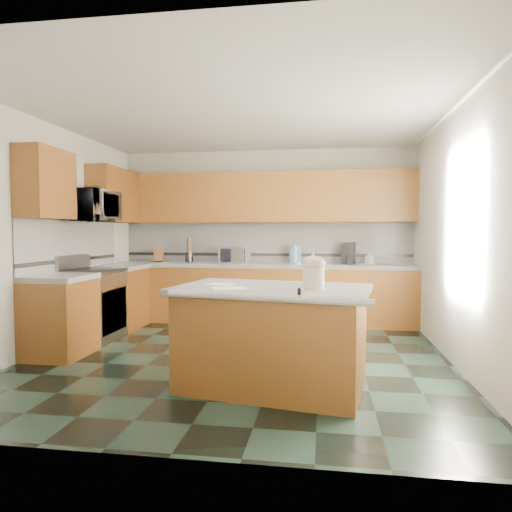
# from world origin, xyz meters

# --- Properties ---
(floor) EXTENTS (4.60, 4.60, 0.00)m
(floor) POSITION_xyz_m (0.00, 0.00, 0.00)
(floor) COLOR black
(floor) RESTS_ON ground
(ceiling) EXTENTS (4.60, 4.60, 0.00)m
(ceiling) POSITION_xyz_m (0.00, 0.00, 2.70)
(ceiling) COLOR white
(ceiling) RESTS_ON ground
(wall_back) EXTENTS (4.60, 0.04, 2.70)m
(wall_back) POSITION_xyz_m (0.00, 2.32, 1.35)
(wall_back) COLOR silver
(wall_back) RESTS_ON ground
(wall_front) EXTENTS (4.60, 0.04, 2.70)m
(wall_front) POSITION_xyz_m (0.00, -2.32, 1.35)
(wall_front) COLOR silver
(wall_front) RESTS_ON ground
(wall_left) EXTENTS (0.04, 4.60, 2.70)m
(wall_left) POSITION_xyz_m (-2.32, 0.00, 1.35)
(wall_left) COLOR silver
(wall_left) RESTS_ON ground
(wall_right) EXTENTS (0.04, 4.60, 2.70)m
(wall_right) POSITION_xyz_m (2.32, 0.00, 1.35)
(wall_right) COLOR silver
(wall_right) RESTS_ON ground
(back_base_cab) EXTENTS (4.60, 0.60, 0.86)m
(back_base_cab) POSITION_xyz_m (0.00, 2.00, 0.43)
(back_base_cab) COLOR #3B1E09
(back_base_cab) RESTS_ON ground
(back_countertop) EXTENTS (4.60, 0.64, 0.06)m
(back_countertop) POSITION_xyz_m (0.00, 2.00, 0.89)
(back_countertop) COLOR white
(back_countertop) RESTS_ON back_base_cab
(back_upper_cab) EXTENTS (4.60, 0.33, 0.78)m
(back_upper_cab) POSITION_xyz_m (0.00, 2.13, 1.94)
(back_upper_cab) COLOR #3B1E09
(back_upper_cab) RESTS_ON wall_back
(back_backsplash) EXTENTS (4.60, 0.02, 0.63)m
(back_backsplash) POSITION_xyz_m (0.00, 2.29, 1.24)
(back_backsplash) COLOR silver
(back_backsplash) RESTS_ON back_countertop
(back_accent_band) EXTENTS (4.60, 0.01, 0.05)m
(back_accent_band) POSITION_xyz_m (0.00, 2.28, 1.04)
(back_accent_band) COLOR black
(back_accent_band) RESTS_ON back_countertop
(left_base_cab_rear) EXTENTS (0.60, 0.82, 0.86)m
(left_base_cab_rear) POSITION_xyz_m (-2.00, 1.29, 0.43)
(left_base_cab_rear) COLOR #3B1E09
(left_base_cab_rear) RESTS_ON ground
(left_counter_rear) EXTENTS (0.64, 0.82, 0.06)m
(left_counter_rear) POSITION_xyz_m (-2.00, 1.29, 0.89)
(left_counter_rear) COLOR white
(left_counter_rear) RESTS_ON left_base_cab_rear
(left_base_cab_front) EXTENTS (0.60, 0.72, 0.86)m
(left_base_cab_front) POSITION_xyz_m (-2.00, -0.24, 0.43)
(left_base_cab_front) COLOR #3B1E09
(left_base_cab_front) RESTS_ON ground
(left_counter_front) EXTENTS (0.64, 0.72, 0.06)m
(left_counter_front) POSITION_xyz_m (-2.00, -0.24, 0.89)
(left_counter_front) COLOR white
(left_counter_front) RESTS_ON left_base_cab_front
(left_backsplash) EXTENTS (0.02, 2.30, 0.63)m
(left_backsplash) POSITION_xyz_m (-2.29, 0.55, 1.24)
(left_backsplash) COLOR silver
(left_backsplash) RESTS_ON wall_left
(left_accent_band) EXTENTS (0.01, 2.30, 0.05)m
(left_accent_band) POSITION_xyz_m (-2.28, 0.55, 1.04)
(left_accent_band) COLOR black
(left_accent_band) RESTS_ON wall_left
(left_upper_cab_rear) EXTENTS (0.33, 1.09, 0.78)m
(left_upper_cab_rear) POSITION_xyz_m (-2.13, 1.42, 1.94)
(left_upper_cab_rear) COLOR #3B1E09
(left_upper_cab_rear) RESTS_ON wall_left
(left_upper_cab_front) EXTENTS (0.33, 0.72, 0.78)m
(left_upper_cab_front) POSITION_xyz_m (-2.13, -0.24, 1.94)
(left_upper_cab_front) COLOR #3B1E09
(left_upper_cab_front) RESTS_ON wall_left
(range_body) EXTENTS (0.60, 0.76, 0.88)m
(range_body) POSITION_xyz_m (-2.00, 0.50, 0.44)
(range_body) COLOR #B7B7BC
(range_body) RESTS_ON ground
(range_oven_door) EXTENTS (0.02, 0.68, 0.55)m
(range_oven_door) POSITION_xyz_m (-1.71, 0.50, 0.40)
(range_oven_door) COLOR black
(range_oven_door) RESTS_ON range_body
(range_cooktop) EXTENTS (0.62, 0.78, 0.04)m
(range_cooktop) POSITION_xyz_m (-2.00, 0.50, 0.90)
(range_cooktop) COLOR black
(range_cooktop) RESTS_ON range_body
(range_handle) EXTENTS (0.02, 0.66, 0.02)m
(range_handle) POSITION_xyz_m (-1.68, 0.50, 0.78)
(range_handle) COLOR #B7B7BC
(range_handle) RESTS_ON range_body
(range_backguard) EXTENTS (0.06, 0.76, 0.18)m
(range_backguard) POSITION_xyz_m (-2.26, 0.50, 1.02)
(range_backguard) COLOR #B7B7BC
(range_backguard) RESTS_ON range_body
(microwave) EXTENTS (0.50, 0.73, 0.41)m
(microwave) POSITION_xyz_m (-2.00, 0.50, 1.73)
(microwave) COLOR #B7B7BC
(microwave) RESTS_ON wall_left
(island_base) EXTENTS (1.70, 1.15, 0.86)m
(island_base) POSITION_xyz_m (0.49, -0.95, 0.43)
(island_base) COLOR #3B1E09
(island_base) RESTS_ON ground
(island_top) EXTENTS (1.82, 1.27, 0.06)m
(island_top) POSITION_xyz_m (0.49, -0.95, 0.89)
(island_top) COLOR white
(island_top) RESTS_ON island_base
(island_bullnose) EXTENTS (1.66, 0.34, 0.06)m
(island_bullnose) POSITION_xyz_m (0.49, -1.44, 0.89)
(island_bullnose) COLOR white
(island_bullnose) RESTS_ON island_base
(treat_jar) EXTENTS (0.19, 0.19, 0.19)m
(treat_jar) POSITION_xyz_m (0.86, -1.13, 1.02)
(treat_jar) COLOR silver
(treat_jar) RESTS_ON island_top
(treat_jar_lid) EXTENTS (0.20, 0.20, 0.13)m
(treat_jar_lid) POSITION_xyz_m (0.86, -1.13, 1.14)
(treat_jar_lid) COLOR #DDA4B0
(treat_jar_lid) RESTS_ON treat_jar
(treat_jar_knob) EXTENTS (0.06, 0.02, 0.02)m
(treat_jar_knob) POSITION_xyz_m (0.86, -1.13, 1.19)
(treat_jar_knob) COLOR tan
(treat_jar_knob) RESTS_ON treat_jar_lid
(treat_jar_knob_end_l) EXTENTS (0.03, 0.03, 0.03)m
(treat_jar_knob_end_l) POSITION_xyz_m (0.83, -1.13, 1.19)
(treat_jar_knob_end_l) COLOR tan
(treat_jar_knob_end_l) RESTS_ON treat_jar_lid
(treat_jar_knob_end_r) EXTENTS (0.03, 0.03, 0.03)m
(treat_jar_knob_end_r) POSITION_xyz_m (0.89, -1.13, 1.19)
(treat_jar_knob_end_r) COLOR tan
(treat_jar_knob_end_r) RESTS_ON treat_jar_lid
(soap_bottle_island) EXTENTS (0.13, 0.13, 0.32)m
(soap_bottle_island) POSITION_xyz_m (0.84, -0.76, 1.08)
(soap_bottle_island) COLOR #3BB499
(soap_bottle_island) RESTS_ON island_top
(paper_sheet_a) EXTENTS (0.33, 0.28, 0.00)m
(paper_sheet_a) POSITION_xyz_m (0.15, -1.14, 0.92)
(paper_sheet_a) COLOR white
(paper_sheet_a) RESTS_ON island_top
(paper_sheet_b) EXTENTS (0.26, 0.21, 0.00)m
(paper_sheet_b) POSITION_xyz_m (-0.00, -0.86, 0.92)
(paper_sheet_b) COLOR white
(paper_sheet_b) RESTS_ON island_top
(clamp_body) EXTENTS (0.05, 0.10, 0.08)m
(clamp_body) POSITION_xyz_m (0.77, -1.42, 0.93)
(clamp_body) COLOR black
(clamp_body) RESTS_ON island_top
(clamp_handle) EXTENTS (0.02, 0.07, 0.02)m
(clamp_handle) POSITION_xyz_m (0.77, -1.48, 0.91)
(clamp_handle) COLOR black
(clamp_handle) RESTS_ON island_top
(knife_block) EXTENTS (0.17, 0.21, 0.27)m
(knife_block) POSITION_xyz_m (-1.69, 2.05, 1.04)
(knife_block) COLOR #472814
(knife_block) RESTS_ON back_countertop
(utensil_crock) EXTENTS (0.13, 0.13, 0.16)m
(utensil_crock) POSITION_xyz_m (-1.19, 2.08, 1.00)
(utensil_crock) COLOR black
(utensil_crock) RESTS_ON back_countertop
(utensil_bundle) EXTENTS (0.07, 0.07, 0.23)m
(utensil_bundle) POSITION_xyz_m (-1.19, 2.08, 1.19)
(utensil_bundle) COLOR #472814
(utensil_bundle) RESTS_ON utensil_crock
(toaster_oven) EXTENTS (0.49, 0.40, 0.25)m
(toaster_oven) POSITION_xyz_m (-0.45, 2.05, 1.04)
(toaster_oven) COLOR #B7B7BC
(toaster_oven) RESTS_ON back_countertop
(toaster_oven_door) EXTENTS (0.38, 0.01, 0.21)m
(toaster_oven_door) POSITION_xyz_m (-0.45, 1.91, 1.04)
(toaster_oven_door) COLOR black
(toaster_oven_door) RESTS_ON toaster_oven
(paper_towel) EXTENTS (0.12, 0.12, 0.27)m
(paper_towel) POSITION_xyz_m (0.53, 2.10, 1.06)
(paper_towel) COLOR white
(paper_towel) RESTS_ON back_countertop
(paper_towel_base) EXTENTS (0.18, 0.18, 0.01)m
(paper_towel_base) POSITION_xyz_m (0.53, 2.10, 0.93)
(paper_towel_base) COLOR #B7B7BC
(paper_towel_base) RESTS_ON back_countertop
(water_jug) EXTENTS (0.16, 0.16, 0.27)m
(water_jug) POSITION_xyz_m (0.49, 2.06, 1.05)
(water_jug) COLOR #6088B3
(water_jug) RESTS_ON back_countertop
(water_jug_neck) EXTENTS (0.08, 0.08, 0.04)m
(water_jug_neck) POSITION_xyz_m (0.49, 2.06, 1.20)
(water_jug_neck) COLOR #6088B3
(water_jug_neck) RESTS_ON water_jug
(coffee_maker) EXTENTS (0.23, 0.24, 0.32)m
(coffee_maker) POSITION_xyz_m (1.31, 2.08, 1.08)
(coffee_maker) COLOR black
(coffee_maker) RESTS_ON back_countertop
(coffee_carafe) EXTENTS (0.13, 0.13, 0.13)m
(coffee_carafe) POSITION_xyz_m (1.31, 2.03, 0.99)
(coffee_carafe) COLOR black
(coffee_carafe) RESTS_ON back_countertop
(soap_bottle_back) EXTENTS (0.13, 0.13, 0.20)m
(soap_bottle_back) POSITION_xyz_m (1.61, 2.05, 1.02)
(soap_bottle_back) COLOR white
(soap_bottle_back) RESTS_ON back_countertop
(soap_back_cap) EXTENTS (0.02, 0.02, 0.03)m
(soap_back_cap) POSITION_xyz_m (1.61, 2.05, 1.13)
(soap_back_cap) COLOR red
(soap_back_cap) RESTS_ON soap_bottle_back
(window_light_proxy) EXTENTS (0.02, 1.40, 1.10)m
(window_light_proxy) POSITION_xyz_m (2.29, -0.20, 1.50)
(window_light_proxy) COLOR white
(window_light_proxy) RESTS_ON wall_right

